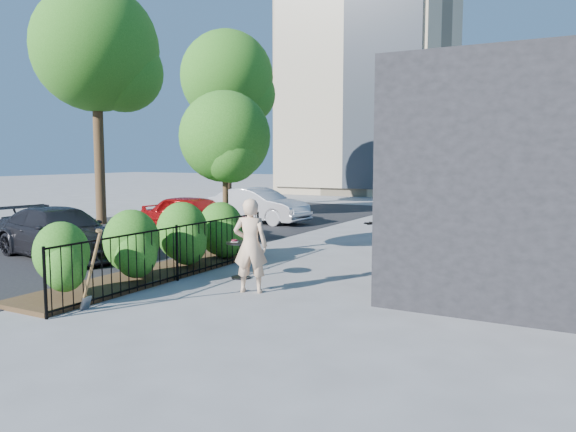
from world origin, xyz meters
The scene contains 14 objects.
ground centered at (0.00, 0.00, 0.00)m, with size 120.00×120.00×0.00m, color gray.
fence centered at (-1.50, 0.00, 0.56)m, with size 0.05×6.05×1.10m.
planting_bed centered at (-2.20, 0.00, 0.04)m, with size 1.30×6.00×0.08m, color #382616.
shrubs centered at (-2.10, 0.10, 0.70)m, with size 1.10×5.60×1.24m.
patio_tree centered at (-2.24, 2.76, 2.76)m, with size 2.20×2.20×3.94m.
street centered at (-7.00, 3.00, 0.00)m, with size 9.00×30.00×0.01m, color black.
street_tree_near centered at (-9.94, 5.96, 5.92)m, with size 4.40×4.40×8.28m.
street_tree_far centered at (-9.94, 13.96, 5.92)m, with size 4.40×4.40×8.28m.
cafe_table centered at (-0.53, 0.79, 0.51)m, with size 0.58×0.58×0.78m.
woman centered at (0.26, -0.11, 0.84)m, with size 0.62×0.40×1.69m, color beige.
shovel centered at (-1.25, -2.36, 0.59)m, with size 0.47×0.17×1.34m.
car_red centered at (-4.80, 4.83, 0.64)m, with size 1.52×3.78×1.29m, color #A80E0F.
car_silver centered at (-5.23, 9.07, 0.64)m, with size 1.35×3.88×1.28m, color #B1B0B5.
car_darkgrey centered at (-5.61, 0.66, 0.60)m, with size 1.67×4.11×1.19m, color black.
Camera 1 is at (5.57, -8.43, 2.41)m, focal length 35.00 mm.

